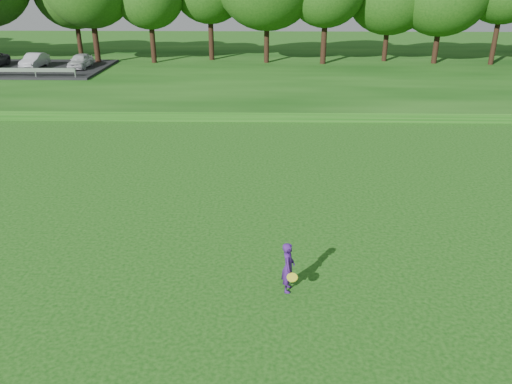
{
  "coord_description": "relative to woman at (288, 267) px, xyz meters",
  "views": [
    {
      "loc": [
        2.14,
        -10.47,
        8.37
      ],
      "look_at": [
        1.77,
        5.53,
        1.3
      ],
      "focal_mm": 35.0,
      "sensor_mm": 36.0,
      "label": 1
    }
  ],
  "objects": [
    {
      "name": "berm",
      "position": [
        -2.77,
        32.47,
        -0.46
      ],
      "size": [
        130.0,
        30.0,
        0.6
      ],
      "primitive_type": "cube",
      "color": "#10430D",
      "rests_on": "ground"
    },
    {
      "name": "ground",
      "position": [
        -2.77,
        -1.53,
        -0.76
      ],
      "size": [
        140.0,
        140.0,
        0.0
      ],
      "primitive_type": "plane",
      "color": "#10430D",
      "rests_on": "ground"
    },
    {
      "name": "walking_path",
      "position": [
        -2.77,
        18.47,
        -0.74
      ],
      "size": [
        130.0,
        1.6,
        0.04
      ],
      "primitive_type": "cube",
      "color": "gray",
      "rests_on": "ground"
    },
    {
      "name": "woman",
      "position": [
        0.0,
        0.0,
        0.0
      ],
      "size": [
        0.46,
        0.8,
        1.52
      ],
      "color": "#3F186D",
      "rests_on": "ground"
    }
  ]
}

